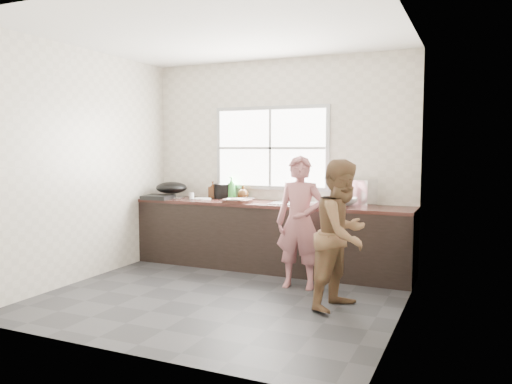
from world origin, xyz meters
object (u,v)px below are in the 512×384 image
at_px(wok, 172,188).
at_px(cutting_board, 237,201).
at_px(bowl_mince, 235,201).
at_px(pot_lid_left, 176,197).
at_px(person_side, 342,234).
at_px(glass_jar, 192,196).
at_px(black_pot, 224,191).
at_px(bowl_crabs, 334,204).
at_px(bottle_brown_short, 243,193).
at_px(woman, 300,227).
at_px(pot_lid_right, 200,199).
at_px(bowl_held, 314,204).
at_px(plate_food, 203,199).
at_px(dish_rack, 356,193).
at_px(bottle_green, 232,188).
at_px(bottle_brown_tall, 213,190).
at_px(burner, 158,197).

bearing_deg(wok, cutting_board, -6.94).
xyz_separation_m(bowl_mince, pot_lid_left, (-1.06, 0.27, -0.02)).
height_order(person_side, glass_jar, person_side).
bearing_deg(black_pot, bowl_crabs, -13.58).
bearing_deg(bottle_brown_short, person_side, -38.20).
relative_size(person_side, wok, 3.37).
height_order(woman, pot_lid_right, woman).
distance_m(bowl_held, black_pot, 1.49).
bearing_deg(pot_lid_right, bowl_held, -6.44).
xyz_separation_m(cutting_board, pot_lid_left, (-1.05, 0.19, -0.01)).
bearing_deg(plate_food, bottle_brown_short, 21.52).
height_order(cutting_board, glass_jar, glass_jar).
xyz_separation_m(bowl_mince, glass_jar, (-0.73, 0.15, 0.02)).
bearing_deg(woman, dish_rack, 55.33).
bearing_deg(bowl_mince, wok, 169.28).
bearing_deg(pot_lid_right, wok, 177.72).
height_order(bowl_mince, bottle_green, bottle_green).
bearing_deg(bowl_held, bottle_brown_tall, 164.59).
bearing_deg(cutting_board, black_pot, 136.13).
bearing_deg(glass_jar, burner, -160.58).
xyz_separation_m(bowl_held, burner, (-2.20, 0.00, -0.01)).
bearing_deg(bowl_crabs, bowl_mince, -178.15).
distance_m(cutting_board, dish_rack, 1.49).
relative_size(bowl_mince, bowl_held, 1.03).
relative_size(bowl_crabs, bottle_green, 0.72).
bearing_deg(bowl_mince, pot_lid_left, 165.80).
height_order(bottle_brown_tall, bottle_brown_short, bottle_brown_tall).
xyz_separation_m(bottle_brown_tall, wok, (-0.52, -0.23, 0.04)).
xyz_separation_m(bowl_crabs, burner, (-2.43, -0.04, -0.01)).
distance_m(woman, bottle_brown_short, 1.40).
relative_size(person_side, plate_food, 6.31).
bearing_deg(cutting_board, woman, -26.60).
distance_m(person_side, bowl_crabs, 1.05).
xyz_separation_m(bowl_crabs, glass_jar, (-2.00, 0.11, 0.01)).
relative_size(woman, bottle_brown_tall, 6.51).
bearing_deg(wok, person_side, -22.91).
xyz_separation_m(bowl_mince, bowl_held, (1.03, 0.00, 0.01)).
relative_size(cutting_board, bowl_crabs, 1.75).
relative_size(burner, dish_rack, 0.85).
height_order(bottle_green, wok, bottle_green).
distance_m(cutting_board, bottle_brown_short, 0.34).
xyz_separation_m(person_side, bottle_brown_short, (-1.70, 1.33, 0.23)).
bearing_deg(pot_lid_left, woman, -18.76).
distance_m(bottle_brown_tall, bottle_brown_short, 0.49).
distance_m(woman, bottle_brown_tall, 1.83).
relative_size(woman, bowl_mince, 6.26).
bearing_deg(bottle_green, bowl_held, -17.27).
xyz_separation_m(bowl_held, bottle_brown_tall, (-1.60, 0.44, 0.07)).
xyz_separation_m(woman, bowl_crabs, (0.25, 0.48, 0.21)).
bearing_deg(bottle_brown_short, bowl_mince, -79.20).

